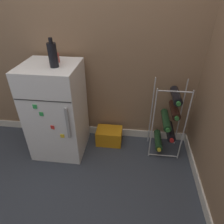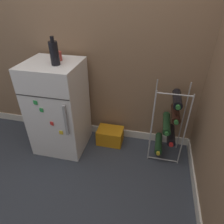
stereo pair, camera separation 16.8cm
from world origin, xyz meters
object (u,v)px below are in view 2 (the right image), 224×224
at_px(mini_fridge, 59,108).
at_px(soda_box, 110,136).
at_px(fridge_top_cup, 57,56).
at_px(wine_rack, 170,123).
at_px(fridge_top_bottle, 54,53).

bearing_deg(mini_fridge, soda_box, 15.46).
xyz_separation_m(soda_box, fridge_top_cup, (-0.46, -0.07, 0.89)).
relative_size(wine_rack, soda_box, 2.82).
height_order(mini_fridge, soda_box, mini_fridge).
height_order(wine_rack, fridge_top_cup, fridge_top_cup).
bearing_deg(soda_box, wine_rack, -4.93).
bearing_deg(soda_box, fridge_top_cup, -171.12).
bearing_deg(wine_rack, mini_fridge, -175.52).
bearing_deg(wine_rack, fridge_top_bottle, -172.63).
height_order(mini_fridge, fridge_top_cup, fridge_top_cup).
bearing_deg(wine_rack, fridge_top_cup, -178.91).
bearing_deg(mini_fridge, fridge_top_cup, 60.10).
bearing_deg(fridge_top_cup, wine_rack, 1.09).
bearing_deg(fridge_top_cup, soda_box, 8.88).
bearing_deg(fridge_top_bottle, mini_fridge, 147.26).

